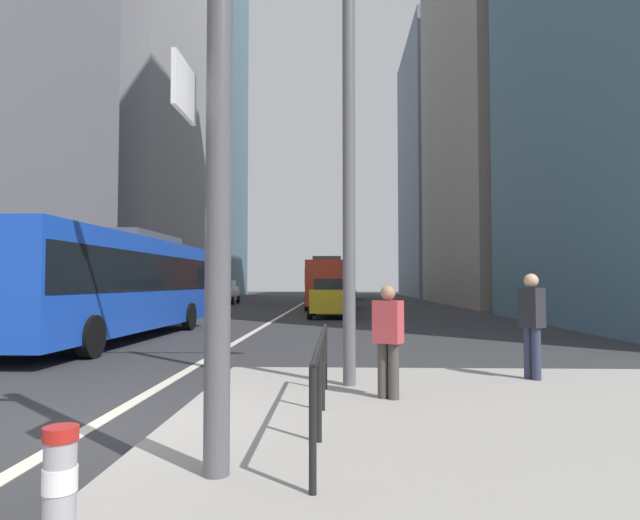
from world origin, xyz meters
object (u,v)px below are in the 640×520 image
at_px(bollard_left, 60,487).
at_px(pedestrian_waiting, 532,320).
at_px(car_oncoming_mid, 224,292).
at_px(city_bus_blue_oncoming, 113,280).
at_px(street_lamp_post, 349,62).
at_px(pedestrian_walking, 388,336).
at_px(car_receding_near, 330,298).
at_px(city_bus_red_receding, 327,281).
at_px(city_bus_red_distant, 343,282).

distance_m(bollard_left, pedestrian_waiting, 7.79).
relative_size(car_oncoming_mid, pedestrian_waiting, 2.36).
bearing_deg(city_bus_blue_oncoming, street_lamp_post, -47.75).
distance_m(car_oncoming_mid, pedestrian_walking, 38.05).
height_order(car_receding_near, pedestrian_walking, car_receding_near).
distance_m(city_bus_blue_oncoming, city_bus_red_receding, 21.69).
height_order(car_oncoming_mid, bollard_left, car_oncoming_mid).
height_order(city_bus_red_receding, pedestrian_walking, city_bus_red_receding).
bearing_deg(car_oncoming_mid, city_bus_blue_oncoming, -84.87).
distance_m(car_receding_near, street_lamp_post, 19.26).
relative_size(city_bus_blue_oncoming, street_lamp_post, 1.48).
distance_m(car_oncoming_mid, street_lamp_post, 37.23).
bearing_deg(car_oncoming_mid, bollard_left, -79.35).
xyz_separation_m(city_bus_blue_oncoming, pedestrian_walking, (7.51, -8.66, -0.83)).
bearing_deg(city_bus_blue_oncoming, car_oncoming_mid, 95.13).
relative_size(street_lamp_post, bollard_left, 10.26).
height_order(city_bus_red_receding, street_lamp_post, street_lamp_post).
distance_m(street_lamp_post, bollard_left, 7.42).
xyz_separation_m(car_oncoming_mid, bollard_left, (7.75, -41.21, -0.40)).
relative_size(car_receding_near, pedestrian_walking, 2.91).
distance_m(city_bus_red_receding, street_lamp_post, 28.74).
relative_size(city_bus_blue_oncoming, pedestrian_walking, 7.55).
relative_size(city_bus_red_receding, street_lamp_post, 1.39).
relative_size(car_oncoming_mid, car_receding_near, 0.91).
xyz_separation_m(car_oncoming_mid, street_lamp_post, (9.51, -35.74, 4.29)).
relative_size(city_bus_blue_oncoming, pedestrian_waiting, 6.73).
bearing_deg(pedestrian_walking, city_bus_red_distant, 90.20).
bearing_deg(car_receding_near, pedestrian_walking, -86.84).
bearing_deg(pedestrian_walking, city_bus_red_receding, 92.77).
bearing_deg(pedestrian_walking, street_lamp_post, 118.32).
bearing_deg(bollard_left, street_lamp_post, 72.16).
relative_size(city_bus_red_receding, pedestrian_walking, 7.12).
height_order(car_oncoming_mid, pedestrian_walking, car_oncoming_mid).
bearing_deg(street_lamp_post, bollard_left, -107.84).
bearing_deg(pedestrian_waiting, city_bus_red_distant, 93.22).
distance_m(city_bus_blue_oncoming, city_bus_red_distant, 41.70).
height_order(city_bus_red_receding, pedestrian_waiting, city_bus_red_receding).
bearing_deg(bollard_left, pedestrian_walking, 63.16).
relative_size(city_bus_blue_oncoming, car_receding_near, 2.59).
bearing_deg(city_bus_blue_oncoming, bollard_left, -68.32).
height_order(city_bus_blue_oncoming, city_bus_red_receding, same).
xyz_separation_m(bollard_left, pedestrian_walking, (2.28, 4.51, 0.42)).
relative_size(car_receding_near, pedestrian_waiting, 2.60).
xyz_separation_m(city_bus_red_receding, car_receding_near, (0.34, -9.76, -0.85)).
bearing_deg(bollard_left, pedestrian_waiting, 51.71).
bearing_deg(car_oncoming_mid, street_lamp_post, -75.10).
xyz_separation_m(city_bus_red_receding, pedestrian_waiting, (3.96, -27.89, -0.71)).
xyz_separation_m(city_bus_red_receding, pedestrian_walking, (1.43, -29.48, -0.83)).
bearing_deg(city_bus_red_distant, car_oncoming_mid, -127.14).
height_order(city_bus_blue_oncoming, pedestrian_waiting, city_bus_blue_oncoming).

